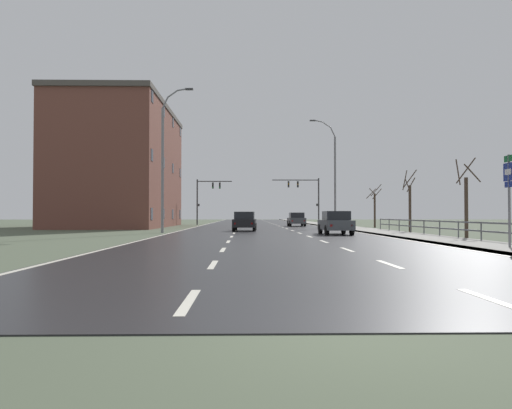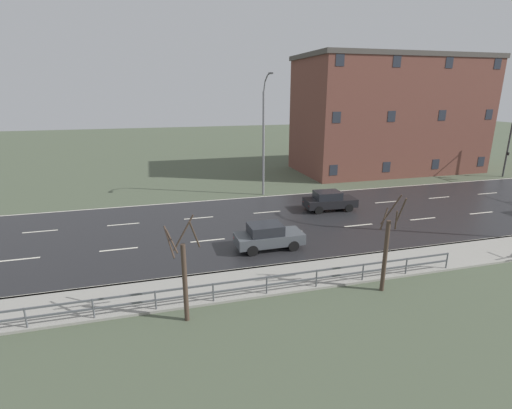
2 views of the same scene
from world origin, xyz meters
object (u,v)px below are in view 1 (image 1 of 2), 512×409
car_far_left (245,221)px  car_far_right (336,223)px  street_lamp_midground (333,175)px  street_lamp_left_bank (164,161)px  traffic_signal_right (307,192)px  brick_building (122,167)px  highway_sign (509,189)px  car_near_left (296,219)px  traffic_signal_left (206,194)px

car_far_left → car_far_right: same height
street_lamp_midground → street_lamp_left_bank: size_ratio=1.03×
street_lamp_midground → traffic_signal_right: 13.36m
car_far_right → brick_building: size_ratio=0.19×
traffic_signal_right → brick_building: bearing=-156.7°
street_lamp_midground → car_far_left: street_lamp_midground is taller
highway_sign → car_near_left: size_ratio=0.87×
highway_sign → street_lamp_left_bank: bearing=131.9°
street_lamp_left_bank → highway_sign: bearing=-48.1°
highway_sign → brick_building: size_ratio=0.17×
street_lamp_midground → traffic_signal_left: (-14.21, 14.59, -1.31)m
street_lamp_midground → car_far_left: 14.10m
highway_sign → car_near_left: (-4.12, 37.40, -1.50)m
traffic_signal_right → traffic_signal_left: bearing=174.2°
traffic_signal_left → brick_building: (-8.26, -10.54, 2.50)m
highway_sign → car_far_right: (-3.87, 14.40, -1.50)m
street_lamp_midground → car_near_left: 8.30m
car_far_right → car_far_left: bearing=130.4°
car_far_right → brick_building: bearing=132.5°
car_far_left → street_lamp_left_bank: bearing=-144.6°
traffic_signal_right → street_lamp_midground: bearing=-85.4°
street_lamp_left_bank → brick_building: 19.23m
car_near_left → street_lamp_left_bank: bearing=-121.1°
car_near_left → highway_sign: bearing=-84.1°
highway_sign → traffic_signal_right: bearing=92.6°
street_lamp_left_bank → car_far_left: street_lamp_left_bank is taller
traffic_signal_right → traffic_signal_left: size_ratio=1.02×
street_lamp_left_bank → car_far_left: bearing=32.6°
street_lamp_left_bank → traffic_signal_right: street_lamp_left_bank is taller
traffic_signal_right → highway_sign: bearing=-87.4°
car_near_left → street_lamp_midground: bearing=-63.2°
street_lamp_midground → highway_sign: size_ratio=3.07×
highway_sign → traffic_signal_left: (-15.17, 45.84, 1.77)m
car_far_right → street_lamp_midground: bearing=79.5°
traffic_signal_right → car_far_right: 30.36m
car_far_left → car_far_right: size_ratio=1.01×
traffic_signal_right → car_far_left: size_ratio=1.46×
street_lamp_midground → car_far_right: 17.69m
car_near_left → brick_building: 20.27m
street_lamp_left_bank → traffic_signal_left: street_lamp_left_bank is taller
highway_sign → traffic_signal_right: (-2.03, 44.51, 1.92)m
car_near_left → brick_building: (-19.31, -2.10, 5.77)m
street_lamp_midground → car_near_left: street_lamp_midground is taller
traffic_signal_left → street_lamp_left_bank: bearing=-91.4°
car_far_left → traffic_signal_left: bearing=104.8°
highway_sign → traffic_signal_right: traffic_signal_right is taller
street_lamp_left_bank → traffic_signal_left: (0.69, 28.17, -1.17)m
street_lamp_midground → street_lamp_left_bank: (-14.89, -13.58, -0.14)m
brick_building → street_lamp_midground: bearing=-10.2°
street_lamp_midground → brick_building: 22.86m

